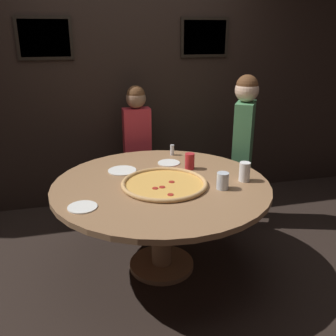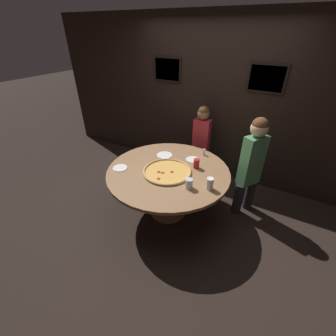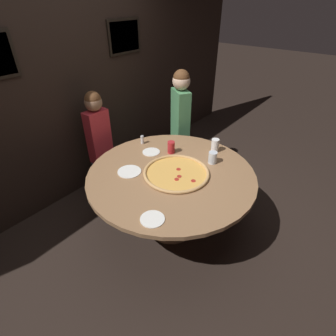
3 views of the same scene
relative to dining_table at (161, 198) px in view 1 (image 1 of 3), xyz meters
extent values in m
plane|color=black|center=(0.00, 0.00, -0.62)|extent=(24.00, 24.00, 0.00)
cube|color=black|center=(0.00, 1.42, 0.68)|extent=(6.40, 0.06, 2.60)
cube|color=black|center=(-0.80, 1.37, 1.13)|extent=(0.52, 0.02, 0.40)
cube|color=#936B5B|center=(-0.80, 1.37, 1.13)|extent=(0.46, 0.01, 0.34)
cube|color=black|center=(0.80, 1.37, 1.13)|extent=(0.52, 0.02, 0.40)
cube|color=slate|center=(0.80, 1.37, 1.13)|extent=(0.46, 0.01, 0.34)
cylinder|color=#936B47|center=(0.00, 0.00, 0.10)|extent=(1.63, 1.63, 0.04)
cylinder|color=#936B47|center=(0.00, 0.00, -0.27)|extent=(0.16, 0.16, 0.70)
cylinder|color=#936B47|center=(0.00, 0.00, -0.60)|extent=(0.52, 0.52, 0.04)
cylinder|color=#E5A84C|center=(0.01, -0.05, 0.13)|extent=(0.60, 0.60, 0.01)
torus|color=tan|center=(0.01, -0.05, 0.14)|extent=(0.64, 0.64, 0.03)
cylinder|color=#A8281E|center=(0.07, -0.03, 0.14)|extent=(0.04, 0.04, 0.00)
cylinder|color=#A8281E|center=(-0.07, -0.12, 0.14)|extent=(0.04, 0.04, 0.00)
cylinder|color=#A8281E|center=(-0.02, -0.11, 0.14)|extent=(0.04, 0.04, 0.00)
cylinder|color=#A8281E|center=(0.01, -0.25, 0.14)|extent=(0.04, 0.04, 0.00)
cylinder|color=#B22328|center=(0.30, 0.24, 0.19)|extent=(0.08, 0.08, 0.13)
cylinder|color=silver|center=(0.40, -0.22, 0.19)|extent=(0.09, 0.09, 0.12)
cylinder|color=white|center=(0.62, -0.12, 0.20)|extent=(0.08, 0.08, 0.15)
cylinder|color=white|center=(0.17, 0.41, 0.13)|extent=(0.19, 0.19, 0.01)
cylinder|color=white|center=(-0.25, 0.33, 0.13)|extent=(0.23, 0.23, 0.01)
cylinder|color=white|center=(-0.59, -0.28, 0.13)|extent=(0.19, 0.19, 0.01)
cylinder|color=silver|center=(0.25, 0.63, 0.17)|extent=(0.04, 0.04, 0.08)
cylinder|color=#B7B7BC|center=(0.25, 0.63, 0.22)|extent=(0.04, 0.04, 0.01)
cylinder|color=#232328|center=(1.00, 0.69, -0.36)|extent=(0.18, 0.18, 0.50)
cylinder|color=#232328|center=(0.88, 0.50, -0.36)|extent=(0.18, 0.18, 0.50)
cube|color=#4C8C59|center=(0.94, 0.59, 0.24)|extent=(0.30, 0.34, 0.70)
sphere|color=beige|center=(0.94, 0.59, 0.70)|extent=(0.22, 0.22, 0.22)
sphere|color=brown|center=(0.94, 0.59, 0.74)|extent=(0.20, 0.20, 0.20)
cylinder|color=#232328|center=(0.11, 1.11, -0.39)|extent=(0.12, 0.12, 0.46)
cylinder|color=#232328|center=(-0.09, 1.11, -0.39)|extent=(0.12, 0.12, 0.46)
cube|color=red|center=(0.01, 1.11, 0.16)|extent=(0.27, 0.15, 0.64)
sphere|color=#8C664C|center=(0.01, 1.11, 0.58)|extent=(0.20, 0.20, 0.20)
sphere|color=brown|center=(0.01, 1.11, 0.61)|extent=(0.18, 0.18, 0.18)
camera|label=1|loc=(-0.59, -2.53, 1.20)|focal=40.00mm
camera|label=2|loc=(1.25, -2.19, 1.74)|focal=24.00mm
camera|label=3|loc=(-1.65, -1.29, 1.58)|focal=28.00mm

